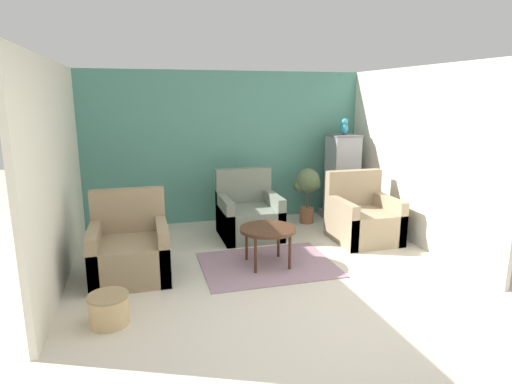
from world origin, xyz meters
TOP-DOWN VIEW (x-y plane):
  - ground_plane at (0.00, 0.00)m, footprint 20.00×20.00m
  - wall_back_accent at (0.00, 3.49)m, footprint 4.65×0.06m
  - wall_left at (-2.29, 1.73)m, footprint 0.06×3.46m
  - wall_right at (2.29, 1.73)m, footprint 0.06×3.46m
  - area_rug at (0.05, 1.38)m, footprint 1.60×1.22m
  - coffee_table at (0.05, 1.38)m, footprint 0.68×0.68m
  - armchair_left at (-1.56, 1.49)m, footprint 0.85×0.86m
  - armchair_right at (1.64, 1.93)m, footprint 0.85×0.86m
  - armchair_middle at (0.11, 2.54)m, footprint 0.85×0.86m
  - birdcage at (1.86, 3.05)m, footprint 0.58×0.58m
  - parrot at (1.86, 3.05)m, footprint 0.12×0.23m
  - potted_plant at (1.19, 2.94)m, footprint 0.43×0.39m
  - wicker_basket at (-1.75, 0.43)m, footprint 0.37×0.37m

SIDE VIEW (x-z plane):
  - ground_plane at x=0.00m, z-range 0.00..0.00m
  - area_rug at x=0.05m, z-range 0.00..0.01m
  - wicker_basket at x=-1.75m, z-range 0.01..0.30m
  - armchair_left at x=-1.56m, z-range -0.18..0.79m
  - armchair_right at x=1.64m, z-range -0.18..0.79m
  - armchair_middle at x=0.11m, z-range -0.18..0.79m
  - coffee_table at x=0.05m, z-range 0.19..0.67m
  - potted_plant at x=1.19m, z-range 0.16..1.06m
  - birdcage at x=1.86m, z-range -0.03..1.38m
  - wall_back_accent at x=0.00m, z-range 0.00..2.42m
  - wall_left at x=-2.29m, z-range 0.00..2.42m
  - wall_right at x=2.29m, z-range 0.00..2.42m
  - parrot at x=1.86m, z-range 1.40..1.67m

